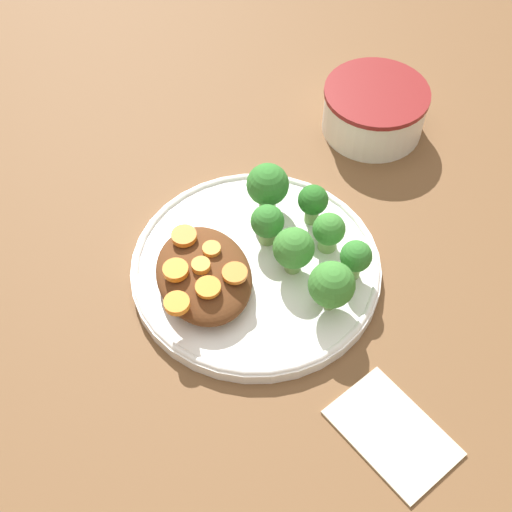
{
  "coord_description": "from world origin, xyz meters",
  "views": [
    {
      "loc": [
        -0.42,
        0.13,
        0.61
      ],
      "look_at": [
        0.0,
        0.0,
        0.03
      ],
      "focal_mm": 50.0,
      "sensor_mm": 36.0,
      "label": 1
    }
  ],
  "objects": [
    {
      "name": "ground_plane",
      "position": [
        0.0,
        0.0,
        0.0
      ],
      "size": [
        4.0,
        4.0,
        0.0
      ],
      "primitive_type": "plane",
      "color": "brown"
    },
    {
      "name": "plate",
      "position": [
        0.0,
        0.0,
        0.01
      ],
      "size": [
        0.26,
        0.26,
        0.02
      ],
      "color": "white",
      "rests_on": "ground_plane"
    },
    {
      "name": "dip_bowl",
      "position": [
        0.17,
        -0.2,
        0.03
      ],
      "size": [
        0.13,
        0.13,
        0.06
      ],
      "color": "white",
      "rests_on": "ground_plane"
    },
    {
      "name": "stew_mound",
      "position": [
        -0.01,
        0.06,
        0.03
      ],
      "size": [
        0.12,
        0.09,
        0.03
      ],
      "primitive_type": "ellipsoid",
      "color": "#5B3319",
      "rests_on": "plate"
    },
    {
      "name": "broccoli_floret_0",
      "position": [
        0.07,
        -0.04,
        0.05
      ],
      "size": [
        0.05,
        0.05,
        0.06
      ],
      "color": "#7FA85B",
      "rests_on": "plate"
    },
    {
      "name": "broccoli_floret_1",
      "position": [
        -0.02,
        -0.03,
        0.05
      ],
      "size": [
        0.04,
        0.04,
        0.06
      ],
      "color": "#7FA85B",
      "rests_on": "plate"
    },
    {
      "name": "broccoli_floret_2",
      "position": [
        -0.0,
        -0.08,
        0.04
      ],
      "size": [
        0.03,
        0.03,
        0.05
      ],
      "color": "#7FA85B",
      "rests_on": "plate"
    },
    {
      "name": "broccoli_floret_3",
      "position": [
        0.03,
        -0.02,
        0.04
      ],
      "size": [
        0.04,
        0.04,
        0.05
      ],
      "color": "#759E51",
      "rests_on": "plate"
    },
    {
      "name": "broccoli_floret_4",
      "position": [
        -0.07,
        -0.05,
        0.05
      ],
      "size": [
        0.05,
        0.05,
        0.06
      ],
      "color": "#7FA85B",
      "rests_on": "plate"
    },
    {
      "name": "broccoli_floret_5",
      "position": [
        -0.04,
        -0.09,
        0.04
      ],
      "size": [
        0.03,
        0.03,
        0.05
      ],
      "color": "#759E51",
      "rests_on": "plate"
    },
    {
      "name": "broccoli_floret_6",
      "position": [
        0.04,
        -0.08,
        0.04
      ],
      "size": [
        0.03,
        0.03,
        0.05
      ],
      "color": "#7FA85B",
      "rests_on": "plate"
    },
    {
      "name": "carrot_slice_0",
      "position": [
        -0.03,
        0.03,
        0.05
      ],
      "size": [
        0.03,
        0.03,
        0.0
      ],
      "primitive_type": "cylinder",
      "color": "orange",
      "rests_on": "stew_mound"
    },
    {
      "name": "carrot_slice_1",
      "position": [
        0.03,
        0.07,
        0.05
      ],
      "size": [
        0.03,
        0.03,
        0.01
      ],
      "primitive_type": "cylinder",
      "color": "orange",
      "rests_on": "stew_mound"
    },
    {
      "name": "carrot_slice_2",
      "position": [
        -0.04,
        0.06,
        0.05
      ],
      "size": [
        0.03,
        0.03,
        0.0
      ],
      "primitive_type": "cylinder",
      "color": "orange",
      "rests_on": "stew_mound"
    },
    {
      "name": "carrot_slice_3",
      "position": [
        -0.04,
        0.09,
        0.05
      ],
      "size": [
        0.02,
        0.02,
        0.01
      ],
      "primitive_type": "cylinder",
      "color": "orange",
      "rests_on": "stew_mound"
    },
    {
      "name": "carrot_slice_4",
      "position": [
        -0.01,
        0.08,
        0.05
      ],
      "size": [
        0.03,
        0.03,
        0.01
      ],
      "primitive_type": "cylinder",
      "color": "orange",
      "rests_on": "stew_mound"
    },
    {
      "name": "carrot_slice_5",
      "position": [
        0.01,
        0.04,
        0.05
      ],
      "size": [
        0.02,
        0.02,
        0.01
      ],
      "primitive_type": "cylinder",
      "color": "orange",
      "rests_on": "stew_mound"
    },
    {
      "name": "carrot_slice_6",
      "position": [
        -0.01,
        0.06,
        0.05
      ],
      "size": [
        0.02,
        0.02,
        0.01
      ],
      "primitive_type": "cylinder",
      "color": "orange",
      "rests_on": "stew_mound"
    },
    {
      "name": "napkin",
      "position": [
        -0.21,
        -0.06,
        0.0
      ],
      "size": [
        0.13,
        0.11,
        0.01
      ],
      "rotation": [
        0.0,
        0.0,
        0.38
      ],
      "color": "beige",
      "rests_on": "ground_plane"
    }
  ]
}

